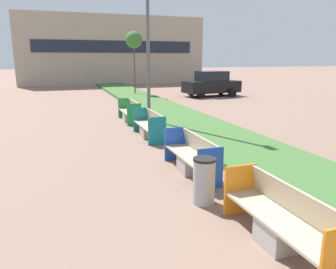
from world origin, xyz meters
TOP-DOWN VIEW (x-y plane):
  - planter_grass_strip at (3.20, 12.00)m, footprint 2.80×120.00m
  - building_backdrop at (4.00, 39.72)m, footprint 19.58×9.01m
  - bench_orange_frame at (0.94, 4.15)m, footprint 0.65×2.35m
  - bench_blue_frame at (0.94, 7.65)m, footprint 0.65×2.28m
  - bench_teal_frame at (0.94, 11.60)m, footprint 0.65×2.22m
  - bench_green_frame at (0.94, 14.90)m, footprint 0.65×2.09m
  - litter_bin at (0.47, 5.92)m, footprint 0.45×0.45m
  - street_lamp_post at (1.55, 13.86)m, footprint 0.24×0.44m
  - sapling_tree_far at (3.49, 24.83)m, footprint 1.23×1.23m
  - parked_car_distant at (8.83, 22.64)m, footprint 4.37×2.22m

SIDE VIEW (x-z plane):
  - planter_grass_strip at x=3.20m, z-range 0.00..0.18m
  - bench_green_frame at x=0.94m, z-range -0.10..0.84m
  - bench_teal_frame at x=0.94m, z-range -0.10..0.84m
  - bench_blue_frame at x=0.94m, z-range -0.10..0.84m
  - bench_orange_frame at x=0.94m, z-range -0.09..0.85m
  - litter_bin at x=0.47m, z-range 0.00..0.94m
  - parked_car_distant at x=8.83m, z-range -0.02..1.84m
  - building_backdrop at x=4.00m, z-range 0.00..7.16m
  - sapling_tree_far at x=3.49m, z-range 1.70..6.42m
  - street_lamp_post at x=1.55m, z-range 0.39..9.29m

